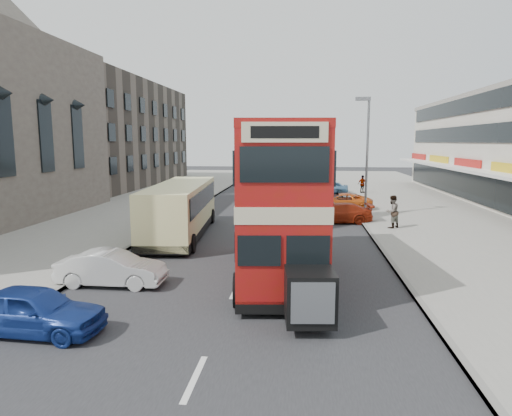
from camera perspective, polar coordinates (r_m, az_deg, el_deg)
The scene contains 19 objects.
ground at distance 14.13m, azimuth -3.88°, elevation -13.01°, with size 160.00×160.00×0.00m, color #28282B.
road_surface at distance 33.43m, azimuth 2.04°, elevation -0.39°, with size 12.00×90.00×0.01m, color #28282B.
pavement_right at distance 34.71m, azimuth 22.22°, elevation -0.58°, with size 12.00×90.00×0.15m, color gray.
pavement_left at distance 36.28m, azimuth -17.22°, elevation 0.05°, with size 12.00×90.00×0.15m, color gray.
kerb_left at distance 34.38m, azimuth -8.15°, elevation -0.11°, with size 0.20×90.00×0.16m, color gray.
kerb_right at distance 33.55m, azimuth 12.49°, elevation -0.44°, with size 0.20×90.00×0.16m, color gray.
brick_terrace at distance 56.45m, azimuth -19.67°, elevation 8.86°, with size 14.00×28.00×12.00m, color #66594C.
street_lamp at distance 31.23m, azimuth 13.95°, elevation 7.55°, with size 1.00×0.20×8.12m.
bus_main at distance 16.84m, azimuth 2.83°, elevation 0.95°, with size 3.76×10.31×5.64m.
bus_second at distance 38.14m, azimuth 6.30°, elevation 4.36°, with size 2.67×8.48×4.65m.
coach at distance 24.82m, azimuth -9.61°, elevation 0.06°, with size 3.40×10.29×2.68m.
car_left_near at distance 13.73m, azimuth -26.63°, elevation -11.65°, with size 1.56×3.87×1.32m, color navy.
car_left_front at distance 17.06m, azimuth -18.02°, elevation -7.36°, with size 1.35×3.87×1.27m, color silver.
car_right_a at distance 28.97m, azimuth 10.42°, elevation -0.65°, with size 1.78×4.38×1.27m, color maroon.
car_right_b at distance 34.40m, azimuth 10.86°, elevation 0.79°, with size 2.13×4.63×1.29m, color #D65915.
car_right_c at distance 45.14m, azimuth 9.41°, elevation 2.60°, with size 1.45×3.61×1.23m, color #6199C2.
pedestrian_near at distance 27.21m, azimuth 17.06°, elevation -0.43°, with size 0.72×0.49×1.95m, color gray.
pedestrian_far at distance 45.23m, azimuth 13.47°, elevation 3.01°, with size 1.02×0.43×1.75m, color gray.
cyclist at distance 31.98m, azimuth 9.47°, elevation 0.28°, with size 0.85×1.94×2.01m.
Camera 1 is at (2.32, -12.94, 5.18)m, focal length 31.20 mm.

